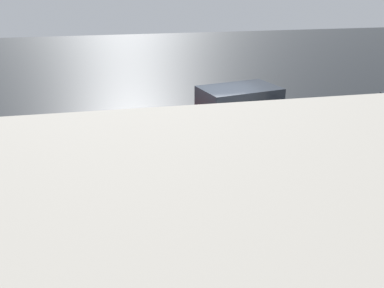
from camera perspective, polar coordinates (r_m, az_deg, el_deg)
ground_plane at (r=13.21m, az=3.41°, el=-1.83°), size 60.00×60.00×0.00m
kerb_strip at (r=9.70m, az=10.15°, el=-11.41°), size 24.00×3.20×0.04m
moving_hatchback at (r=13.38m, az=5.35°, el=3.14°), size 4.17×2.47×2.06m
fire_hydrant at (r=10.36m, az=-11.48°, el=-6.79°), size 0.42×0.31×0.80m
pedestrian at (r=10.11m, az=-17.20°, el=-6.29°), size 0.30×0.56×1.22m
sign_post at (r=8.89m, az=-14.42°, el=-3.52°), size 0.07×0.44×2.40m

